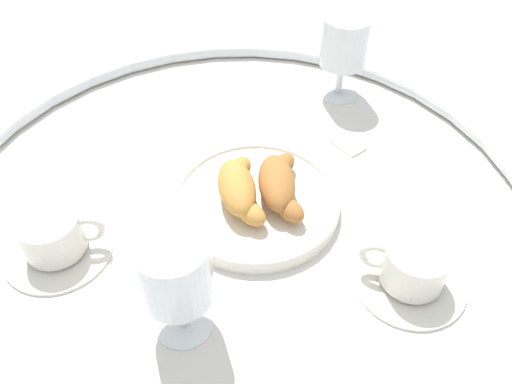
{
  "coord_description": "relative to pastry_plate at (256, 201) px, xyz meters",
  "views": [
    {
      "loc": [
        0.48,
        0.05,
        0.53
      ],
      "look_at": [
        -0.01,
        0.02,
        0.03
      ],
      "focal_mm": 37.15,
      "sensor_mm": 36.0,
      "label": 1
    }
  ],
  "objects": [
    {
      "name": "pastry_plate",
      "position": [
        0.0,
        0.0,
        0.0
      ],
      "size": [
        0.23,
        0.23,
        0.02
      ],
      "color": "silver",
      "rests_on": "ground_plane"
    },
    {
      "name": "juice_glass_right",
      "position": [
        -0.28,
        0.13,
        0.08
      ],
      "size": [
        0.08,
        0.08,
        0.14
      ],
      "color": "white",
      "rests_on": "ground_plane"
    },
    {
      "name": "croissant_large",
      "position": [
        0.01,
        -0.02,
        0.03
      ],
      "size": [
        0.13,
        0.09,
        0.04
      ],
      "color": "#CC893D",
      "rests_on": "pastry_plate"
    },
    {
      "name": "coffee_cup_near",
      "position": [
        0.11,
        0.19,
        0.01
      ],
      "size": [
        0.14,
        0.14,
        0.06
      ],
      "color": "silver",
      "rests_on": "ground_plane"
    },
    {
      "name": "sugar_packet",
      "position": [
        -0.14,
        0.13,
        -0.01
      ],
      "size": [
        0.06,
        0.06,
        0.01
      ],
      "primitive_type": "cube",
      "rotation": [
        0.0,
        0.0,
        0.72
      ],
      "color": "white",
      "rests_on": "ground_plane"
    },
    {
      "name": "juice_glass_left",
      "position": [
        0.18,
        -0.07,
        0.08
      ],
      "size": [
        0.08,
        0.08,
        0.14
      ],
      "color": "white",
      "rests_on": "ground_plane"
    },
    {
      "name": "ground_plane",
      "position": [
        0.01,
        -0.02,
        -0.01
      ],
      "size": [
        2.2,
        2.2,
        0.0
      ],
      "primitive_type": "plane",
      "color": "silver"
    },
    {
      "name": "table_chrome_rim",
      "position": [
        0.01,
        -0.02,
        0.0
      ],
      "size": [
        0.82,
        0.82,
        0.02
      ],
      "primitive_type": "torus",
      "color": "silver",
      "rests_on": "ground_plane"
    },
    {
      "name": "coffee_cup_far",
      "position": [
        0.09,
        -0.24,
        0.01
      ],
      "size": [
        0.14,
        0.14,
        0.06
      ],
      "color": "silver",
      "rests_on": "ground_plane"
    },
    {
      "name": "croissant_small",
      "position": [
        -0.01,
        0.03,
        0.03
      ],
      "size": [
        0.14,
        0.07,
        0.04
      ],
      "color": "#AD6B33",
      "rests_on": "pastry_plate"
    }
  ]
}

